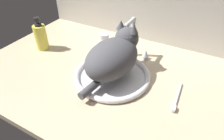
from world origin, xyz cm
name	(u,v)px	position (x,y,z in cm)	size (l,w,h in cm)	color
countertop	(106,76)	(0.00, 0.00, 1.50)	(123.11, 78.40, 3.00)	#CCB793
backsplash_wall	(142,14)	(0.00, 40.40, 17.47)	(123.11, 2.40, 34.95)	beige
sink_basin	(112,75)	(3.58, -0.90, 4.08)	(34.25, 34.25, 2.46)	white
faucet	(132,41)	(3.58, 19.50, 11.30)	(18.55, 10.79, 20.76)	silver
cat	(115,55)	(3.82, 1.14, 13.68)	(22.06, 37.13, 19.82)	#4C4C51
pill_bottle	(104,41)	(-12.98, 20.43, 6.77)	(5.53, 5.53, 8.12)	white
soap_pump_bottle	(41,37)	(-41.71, 3.10, 10.07)	(6.41, 6.41, 17.78)	#E5DB4C
toothbrush	(177,97)	(32.64, -0.31, 3.62)	(2.01, 17.20, 1.70)	silver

